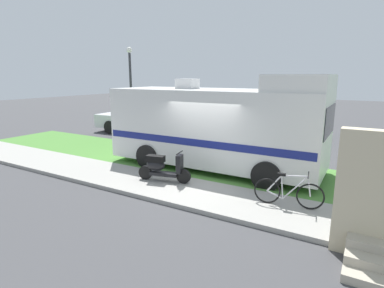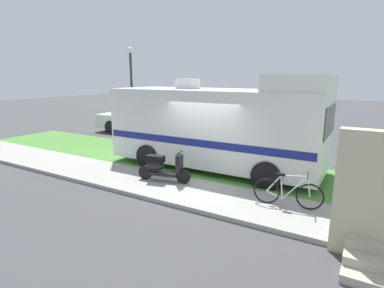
{
  "view_description": "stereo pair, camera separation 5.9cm",
  "coord_description": "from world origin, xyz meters",
  "px_view_note": "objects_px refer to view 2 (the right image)",
  "views": [
    {
      "loc": [
        4.61,
        -8.36,
        3.32
      ],
      "look_at": [
        -0.49,
        0.3,
        1.1
      ],
      "focal_mm": 28.94,
      "sensor_mm": 36.0,
      "label": 1
    },
    {
      "loc": [
        4.66,
        -8.33,
        3.32
      ],
      "look_at": [
        -0.49,
        0.3,
        1.1
      ],
      "focal_mm": 28.94,
      "sensor_mm": 36.0,
      "label": 2
    }
  ],
  "objects_px": {
    "pickup_truck_far": "(259,116)",
    "street_lamp_post": "(132,86)",
    "bicycle": "(288,192)",
    "pickup_truck_near": "(152,117)",
    "motorhome_rv": "(218,126)",
    "scooter": "(162,167)"
  },
  "relations": [
    {
      "from": "bicycle",
      "to": "street_lamp_post",
      "type": "xyz_separation_m",
      "value": [
        -8.97,
        4.5,
        2.32
      ]
    },
    {
      "from": "motorhome_rv",
      "to": "bicycle",
      "type": "distance_m",
      "value": 4.02
    },
    {
      "from": "bicycle",
      "to": "pickup_truck_far",
      "type": "bearing_deg",
      "value": 112.49
    },
    {
      "from": "scooter",
      "to": "pickup_truck_far",
      "type": "bearing_deg",
      "value": 92.55
    },
    {
      "from": "pickup_truck_far",
      "to": "street_lamp_post",
      "type": "height_order",
      "value": "street_lamp_post"
    },
    {
      "from": "pickup_truck_near",
      "to": "bicycle",
      "type": "bearing_deg",
      "value": -34.97
    },
    {
      "from": "scooter",
      "to": "street_lamp_post",
      "type": "distance_m",
      "value": 7.22
    },
    {
      "from": "motorhome_rv",
      "to": "scooter",
      "type": "bearing_deg",
      "value": -107.05
    },
    {
      "from": "motorhome_rv",
      "to": "street_lamp_post",
      "type": "bearing_deg",
      "value": 159.67
    },
    {
      "from": "bicycle",
      "to": "pickup_truck_near",
      "type": "xyz_separation_m",
      "value": [
        -9.35,
        6.54,
        0.49
      ]
    },
    {
      "from": "pickup_truck_far",
      "to": "street_lamp_post",
      "type": "distance_m",
      "value": 7.72
    },
    {
      "from": "pickup_truck_near",
      "to": "street_lamp_post",
      "type": "height_order",
      "value": "street_lamp_post"
    },
    {
      "from": "pickup_truck_near",
      "to": "scooter",
      "type": "bearing_deg",
      "value": -50.01
    },
    {
      "from": "pickup_truck_far",
      "to": "street_lamp_post",
      "type": "xyz_separation_m",
      "value": [
        -4.69,
        -5.85,
        1.83
      ]
    },
    {
      "from": "motorhome_rv",
      "to": "bicycle",
      "type": "bearing_deg",
      "value": -36.84
    },
    {
      "from": "bicycle",
      "to": "street_lamp_post",
      "type": "bearing_deg",
      "value": 153.38
    },
    {
      "from": "pickup_truck_near",
      "to": "street_lamp_post",
      "type": "distance_m",
      "value": 2.76
    },
    {
      "from": "motorhome_rv",
      "to": "street_lamp_post",
      "type": "xyz_separation_m",
      "value": [
        -5.88,
        2.18,
        1.22
      ]
    },
    {
      "from": "scooter",
      "to": "street_lamp_post",
      "type": "bearing_deg",
      "value": 138.56
    },
    {
      "from": "street_lamp_post",
      "to": "pickup_truck_far",
      "type": "bearing_deg",
      "value": 51.28
    },
    {
      "from": "scooter",
      "to": "bicycle",
      "type": "bearing_deg",
      "value": 0.77
    },
    {
      "from": "motorhome_rv",
      "to": "pickup_truck_far",
      "type": "xyz_separation_m",
      "value": [
        -1.19,
        8.02,
        -0.62
      ]
    }
  ]
}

